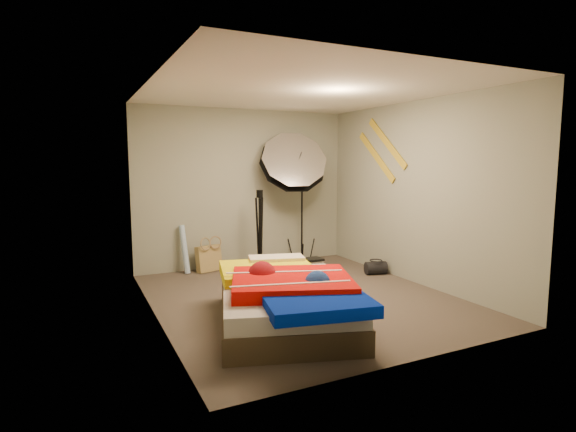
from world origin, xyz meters
TOP-DOWN VIEW (x-y plane):
  - floor at (0.00, 0.00)m, footprint 4.00×4.00m
  - ceiling at (0.00, 0.00)m, footprint 4.00×4.00m
  - wall_back at (0.00, 2.00)m, footprint 3.50×0.00m
  - wall_front at (0.00, -2.00)m, footprint 3.50×0.00m
  - wall_left at (-1.75, 0.00)m, footprint 0.00×4.00m
  - wall_right at (1.75, 0.00)m, footprint 0.00×4.00m
  - tote_bag at (-0.66, 1.82)m, footprint 0.43×0.28m
  - wrapping_roll at (-1.02, 1.86)m, footprint 0.15×0.23m
  - camera_case at (0.52, 0.69)m, footprint 0.29×0.21m
  - duffel_bag at (1.54, 0.54)m, footprint 0.35×0.27m
  - wall_stripe_upper at (1.73, 0.60)m, footprint 0.02×0.91m
  - wall_stripe_lower at (1.73, 0.85)m, footprint 0.02×0.91m
  - bed at (-0.57, -0.74)m, footprint 1.81×2.26m
  - photo_umbrella at (0.69, 1.66)m, footprint 1.43×1.13m
  - camera_tripod at (0.03, 1.43)m, footprint 0.09×0.09m

SIDE VIEW (x-z plane):
  - floor at x=0.00m, z-range 0.00..0.00m
  - duffel_bag at x=1.54m, z-range 0.00..0.19m
  - camera_case at x=0.52m, z-range 0.00..0.29m
  - tote_bag at x=-0.66m, z-range -0.01..0.40m
  - bed at x=-0.57m, z-range 0.00..0.55m
  - wrapping_roll at x=-1.02m, z-range 0.00..0.73m
  - camera_tripod at x=0.03m, z-range 0.09..1.35m
  - wall_back at x=0.00m, z-range -0.50..3.00m
  - wall_front at x=0.00m, z-range -0.50..3.00m
  - wall_left at x=-1.75m, z-range -0.75..3.25m
  - wall_right at x=1.75m, z-range -0.75..3.25m
  - photo_umbrella at x=0.69m, z-range 0.49..2.76m
  - wall_stripe_lower at x=1.73m, z-range 1.36..2.14m
  - wall_stripe_upper at x=1.73m, z-range 1.56..2.34m
  - ceiling at x=0.00m, z-range 2.50..2.50m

